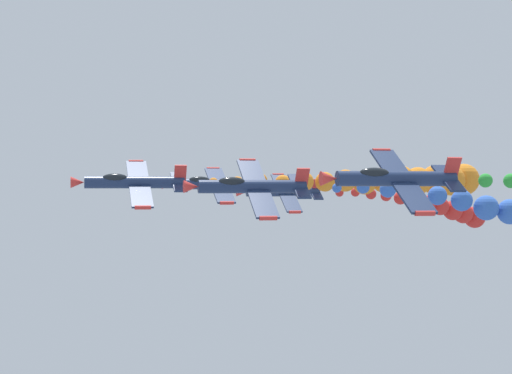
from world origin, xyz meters
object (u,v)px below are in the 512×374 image
airplane_left_outer (394,178)px  airplane_right_inner (214,184)px  airplane_right_outer (282,192)px  airplane_left_inner (250,186)px  airplane_lead (133,182)px

airplane_left_outer → airplane_right_inner: bearing=15.2°
airplane_right_outer → airplane_left_inner: bearing=161.0°
airplane_right_inner → airplane_right_outer: airplane_right_inner is taller
airplane_right_inner → airplane_right_outer: size_ratio=1.00×
airplane_left_inner → airplane_lead: bearing=44.5°
airplane_lead → airplane_left_outer: size_ratio=1.00×
airplane_right_inner → airplane_right_outer: (10.28, -9.96, -0.89)m
airplane_lead → airplane_left_outer: airplane_left_outer is taller
airplane_lead → airplane_left_inner: size_ratio=1.00×
airplane_left_inner → airplane_right_inner: size_ratio=1.00×
airplane_right_inner → airplane_left_outer: bearing=-164.8°
airplane_right_inner → airplane_left_outer: (-29.87, -8.09, 0.27)m
airplane_lead → airplane_right_inner: 13.77m
airplane_left_inner → airplane_right_outer: bearing=-19.0°
airplane_left_inner → airplane_left_outer: bearing=-141.6°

